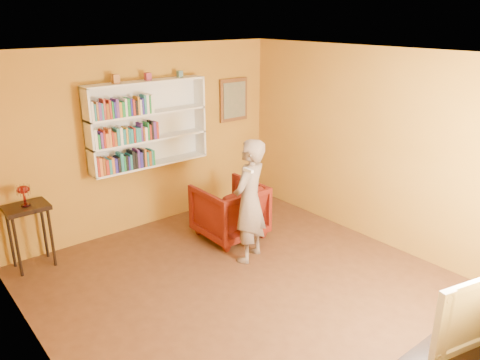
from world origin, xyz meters
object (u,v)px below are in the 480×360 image
Objects in this scene: armchair at (230,210)px; television at (475,303)px; bookshelf at (146,124)px; ruby_lustre at (23,191)px; console_table at (28,216)px; tv_cabinet at (464,360)px; person at (249,201)px.

television reaches higher than armchair.
bookshelf is 4.74m from television.
ruby_lustre is (-1.81, -0.16, -0.56)m from bookshelf.
armchair is 3.63m from television.
console_table is 0.59× the size of tv_cabinet.
bookshelf is 1.91m from ruby_lustre.
bookshelf is 6.87× the size of ruby_lustre.
ruby_lustre is 0.23× the size of television.
television is at bearing 86.41° from armchair.
bookshelf is at bearing 5.03° from ruby_lustre.
bookshelf reaches higher than person.
bookshelf reaches higher than ruby_lustre.
person is (2.29, -1.59, -0.21)m from ruby_lustre.
person reaches higher than television.
ruby_lustre is at bearing 0.00° from console_table.
person is at bearing -34.80° from console_table.
person is 2.91m from television.
television is at bearing 66.68° from person.
armchair is at bearing -57.14° from bookshelf.
bookshelf is 2.03m from console_table.
armchair is at bearing -19.82° from ruby_lustre.
ruby_lustre is at bearing -57.81° from person.
ruby_lustre is 2.73m from armchair.
television is (2.27, -4.50, 0.14)m from console_table.
console_table is at bearing -57.81° from person.
console_table is 5.06m from tv_cabinet.
ruby_lustre reaches higher than console_table.
console_table is at bearing -174.97° from bookshelf.
television is (2.27, -4.50, -0.19)m from ruby_lustre.
person is at bearing -34.80° from ruby_lustre.
armchair is at bearing 99.73° from television.
armchair is at bearing -129.86° from person.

